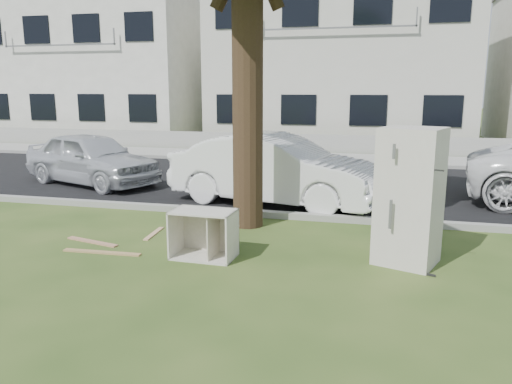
% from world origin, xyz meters
% --- Properties ---
extents(ground, '(120.00, 120.00, 0.00)m').
position_xyz_m(ground, '(0.00, 0.00, 0.00)').
color(ground, '#2E481A').
extents(road, '(120.00, 7.00, 0.01)m').
position_xyz_m(road, '(0.00, 6.00, 0.01)').
color(road, black).
rests_on(road, ground).
extents(kerb_near, '(120.00, 0.18, 0.12)m').
position_xyz_m(kerb_near, '(0.00, 2.45, 0.00)').
color(kerb_near, gray).
rests_on(kerb_near, ground).
extents(kerb_far, '(120.00, 0.18, 0.12)m').
position_xyz_m(kerb_far, '(0.00, 9.55, 0.00)').
color(kerb_far, gray).
rests_on(kerb_far, ground).
extents(sidewalk, '(120.00, 2.80, 0.01)m').
position_xyz_m(sidewalk, '(0.00, 11.00, 0.01)').
color(sidewalk, gray).
rests_on(sidewalk, ground).
extents(low_wall, '(120.00, 0.15, 0.70)m').
position_xyz_m(low_wall, '(0.00, 12.60, 0.35)').
color(low_wall, gray).
rests_on(low_wall, ground).
extents(townhouse_left, '(10.20, 8.16, 7.04)m').
position_xyz_m(townhouse_left, '(-12.00, 17.50, 3.52)').
color(townhouse_left, white).
rests_on(townhouse_left, ground).
extents(townhouse_center, '(11.22, 8.16, 7.44)m').
position_xyz_m(townhouse_center, '(0.00, 17.50, 3.72)').
color(townhouse_center, beige).
rests_on(townhouse_center, ground).
extents(fridge, '(1.00, 0.97, 1.94)m').
position_xyz_m(fridge, '(2.31, 0.43, 0.97)').
color(fridge, '#B1AAA0').
rests_on(fridge, ground).
extents(cabinet, '(0.94, 0.60, 0.71)m').
position_xyz_m(cabinet, '(-0.59, -0.05, 0.36)').
color(cabinet, white).
rests_on(cabinet, ground).
extents(plank_a, '(1.25, 0.15, 0.02)m').
position_xyz_m(plank_a, '(-2.16, -0.25, 0.01)').
color(plank_a, tan).
rests_on(plank_a, ground).
extents(plank_b, '(1.02, 0.35, 0.03)m').
position_xyz_m(plank_b, '(-2.60, 0.19, 0.01)').
color(plank_b, tan).
rests_on(plank_b, ground).
extents(plank_c, '(0.14, 0.77, 0.02)m').
position_xyz_m(plank_c, '(-1.83, 0.86, 0.01)').
color(plank_c, tan).
rests_on(plank_c, ground).
extents(car_center, '(4.80, 2.56, 1.50)m').
position_xyz_m(car_center, '(-0.27, 3.61, 0.75)').
color(car_center, white).
rests_on(car_center, ground).
extents(car_left, '(4.28, 2.89, 1.35)m').
position_xyz_m(car_left, '(-5.36, 4.69, 0.68)').
color(car_left, silver).
rests_on(car_left, ground).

